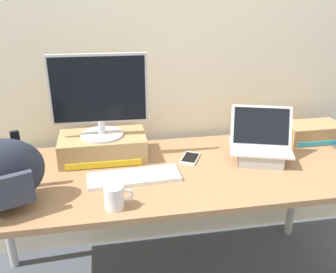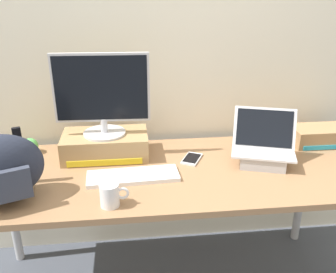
{
  "view_description": "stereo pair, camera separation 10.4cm",
  "coord_description": "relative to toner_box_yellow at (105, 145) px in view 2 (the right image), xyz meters",
  "views": [
    {
      "loc": [
        -0.28,
        -1.59,
        1.61
      ],
      "look_at": [
        0.0,
        0.0,
        0.92
      ],
      "focal_mm": 39.34,
      "sensor_mm": 36.0,
      "label": 1
    },
    {
      "loc": [
        -0.18,
        -1.61,
        1.61
      ],
      "look_at": [
        0.0,
        0.0,
        0.92
      ],
      "focal_mm": 39.34,
      "sensor_mm": 36.0,
      "label": 2
    }
  ],
  "objects": [
    {
      "name": "open_laptop",
      "position": [
        0.8,
        -0.17,
        -0.01
      ],
      "size": [
        0.36,
        0.3,
        0.27
      ],
      "rotation": [
        0.0,
        0.0,
        -0.3
      ],
      "color": "#ADADB2",
      "rests_on": "desk"
    },
    {
      "name": "coffee_mug",
      "position": [
        0.04,
        -0.48,
        -0.01
      ],
      "size": [
        0.12,
        0.08,
        0.1
      ],
      "color": "silver",
      "rests_on": "desk"
    },
    {
      "name": "external_keyboard",
      "position": [
        0.14,
        -0.26,
        -0.05
      ],
      "size": [
        0.44,
        0.17,
        0.02
      ],
      "rotation": [
        0.0,
        0.0,
        0.05
      ],
      "color": "white",
      "rests_on": "desk"
    },
    {
      "name": "cell_phone",
      "position": [
        0.45,
        -0.1,
        -0.06
      ],
      "size": [
        0.14,
        0.16,
        0.01
      ],
      "rotation": [
        0.0,
        0.0,
        -0.48
      ],
      "color": "silver",
      "rests_on": "desk"
    },
    {
      "name": "plush_toy",
      "position": [
        -0.41,
        0.08,
        -0.02
      ],
      "size": [
        0.09,
        0.09,
        0.09
      ],
      "color": "#56B256",
      "rests_on": "desk"
    },
    {
      "name": "desktop_monitor",
      "position": [
        -0.0,
        -0.0,
        0.27
      ],
      "size": [
        0.48,
        0.22,
        0.42
      ],
      "rotation": [
        0.0,
        0.0,
        -0.04
      ],
      "color": "silver",
      "rests_on": "toner_box_yellow"
    },
    {
      "name": "toner_box_yellow",
      "position": [
        0.0,
        0.0,
        0.0
      ],
      "size": [
        0.44,
        0.26,
        0.13
      ],
      "color": "#A88456",
      "rests_on": "desk"
    },
    {
      "name": "back_wall",
      "position": [
        0.31,
        0.28,
        0.49
      ],
      "size": [
        7.0,
        0.1,
        2.6
      ],
      "primitive_type": "cube",
      "color": "silver",
      "rests_on": "ground"
    },
    {
      "name": "desk",
      "position": [
        0.31,
        -0.2,
        -0.13
      ],
      "size": [
        1.92,
        0.76,
        0.74
      ],
      "color": "#99704C",
      "rests_on": "ground"
    },
    {
      "name": "toner_box_cyan",
      "position": [
        1.21,
        0.02,
        -0.01
      ],
      "size": [
        0.32,
        0.18,
        0.1
      ],
      "color": "#9E7A51",
      "rests_on": "desk"
    }
  ]
}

